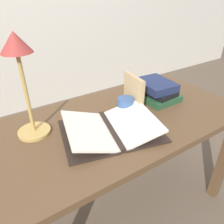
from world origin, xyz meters
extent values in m
plane|color=brown|center=(0.00, 0.00, 0.00)|extent=(12.00, 12.00, 0.00)
cube|color=brown|center=(0.00, 0.00, 0.74)|extent=(1.48, 0.73, 0.03)
cube|color=brown|center=(0.69, -0.31, 0.36)|extent=(0.06, 0.06, 0.72)
cube|color=brown|center=(0.69, 0.31, 0.36)|extent=(0.06, 0.06, 0.72)
cube|color=black|center=(-0.09, -0.08, 0.76)|extent=(0.11, 0.34, 0.02)
cube|color=black|center=(-0.22, -0.05, 0.76)|extent=(0.31, 0.41, 0.01)
cube|color=black|center=(0.03, -0.11, 0.76)|extent=(0.31, 0.41, 0.01)
cube|color=silver|center=(-0.21, -0.05, 0.79)|extent=(0.29, 0.38, 0.07)
cube|color=silver|center=(0.02, -0.11, 0.79)|extent=(0.29, 0.38, 0.07)
cube|color=#234C2D|center=(0.36, 0.09, 0.77)|extent=(0.22, 0.29, 0.04)
cube|color=black|center=(0.36, 0.09, 0.80)|extent=(0.18, 0.27, 0.03)
cube|color=#1E284C|center=(0.36, 0.09, 0.84)|extent=(0.21, 0.26, 0.05)
cube|color=tan|center=(0.16, 0.06, 0.85)|extent=(0.05, 0.19, 0.20)
cylinder|color=tan|center=(-0.42, 0.12, 0.76)|extent=(0.16, 0.16, 0.02)
cylinder|color=tan|center=(-0.42, 0.12, 0.96)|extent=(0.02, 0.02, 0.39)
cone|color=#99332D|center=(-0.42, 0.12, 1.20)|extent=(0.13, 0.13, 0.09)
cylinder|color=#335184|center=(0.09, 0.05, 0.79)|extent=(0.10, 0.10, 0.08)
torus|color=#335184|center=(0.10, 0.10, 0.79)|extent=(0.01, 0.05, 0.05)
camera|label=1|loc=(-0.58, -0.84, 1.40)|focal=35.00mm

